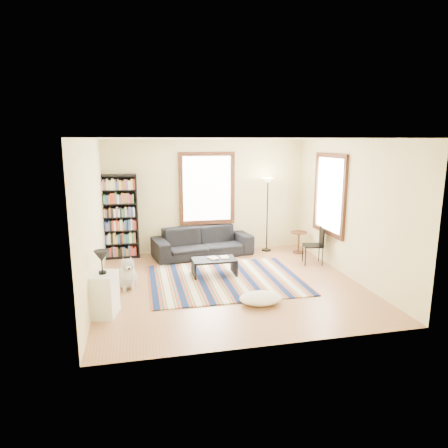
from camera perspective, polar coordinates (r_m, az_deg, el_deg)
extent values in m
cube|color=#AB704E|center=(7.99, 0.78, -8.82)|extent=(5.00, 5.00, 0.10)
cube|color=white|center=(7.48, 0.84, 12.46)|extent=(5.00, 5.00, 0.10)
cube|color=beige|center=(10.07, -2.52, 4.00)|extent=(5.00, 0.10, 2.80)
cube|color=beige|center=(5.21, 7.25, -3.47)|extent=(5.00, 0.10, 2.80)
cube|color=beige|center=(7.45, -18.65, 0.63)|extent=(0.10, 5.00, 2.80)
cube|color=beige|center=(8.55, 17.71, 2.05)|extent=(0.10, 5.00, 2.80)
cube|color=white|center=(9.97, -2.45, 5.08)|extent=(1.20, 0.06, 1.60)
cube|color=white|center=(9.17, 14.87, 4.11)|extent=(0.06, 1.20, 1.60)
cube|color=#0D1C41|center=(8.15, 0.17, -7.94)|extent=(3.04, 2.43, 0.02)
imported|color=black|center=(9.76, -3.09, -2.56)|extent=(1.34, 2.50, 0.69)
cube|color=black|center=(9.77, -14.80, 1.00)|extent=(0.90, 0.30, 2.00)
cube|color=black|center=(8.36, -1.41, -6.20)|extent=(0.93, 0.57, 0.36)
imported|color=beige|center=(8.29, -2.10, -4.98)|extent=(0.30, 0.26, 0.02)
imported|color=beige|center=(8.38, -0.48, -4.80)|extent=(0.23, 0.17, 0.02)
ellipsoid|color=white|center=(7.05, 5.27, -10.52)|extent=(0.91, 0.80, 0.19)
cylinder|color=#442711|center=(10.18, 10.62, -2.59)|extent=(0.51, 0.51, 0.54)
cube|color=black|center=(9.31, 12.57, -3.01)|extent=(0.50, 0.49, 0.86)
cube|color=white|center=(6.77, -16.78, -9.62)|extent=(0.48, 0.57, 0.70)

